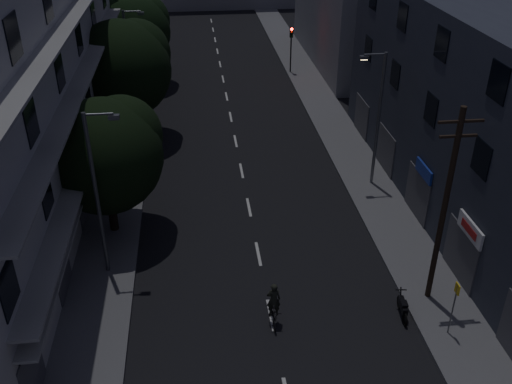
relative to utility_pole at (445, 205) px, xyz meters
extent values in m
plane|color=black|center=(-7.14, 18.20, -4.87)|extent=(160.00, 160.00, 0.00)
cube|color=#565659|center=(-14.64, 18.20, -4.79)|extent=(3.00, 90.00, 0.15)
cube|color=#565659|center=(0.36, 18.20, -4.79)|extent=(3.00, 90.00, 0.15)
cube|color=beige|center=(-7.14, -0.30, -4.86)|extent=(0.15, 2.00, 0.01)
cube|color=beige|center=(-7.14, 4.20, -4.86)|extent=(0.15, 2.00, 0.01)
cube|color=beige|center=(-7.14, 8.70, -4.86)|extent=(0.15, 2.00, 0.01)
cube|color=beige|center=(-7.14, 13.20, -4.86)|extent=(0.15, 2.00, 0.01)
cube|color=beige|center=(-7.14, 17.70, -4.86)|extent=(0.15, 2.00, 0.01)
cube|color=beige|center=(-7.14, 22.20, -4.86)|extent=(0.15, 2.00, 0.01)
cube|color=beige|center=(-7.14, 26.70, -4.86)|extent=(0.15, 2.00, 0.01)
cube|color=beige|center=(-7.14, 31.20, -4.86)|extent=(0.15, 2.00, 0.01)
cube|color=beige|center=(-7.14, 35.70, -4.86)|extent=(0.15, 2.00, 0.01)
cube|color=beige|center=(-7.14, 40.20, -4.86)|extent=(0.15, 2.00, 0.01)
cube|color=beige|center=(-7.14, 44.70, -4.86)|extent=(0.15, 2.00, 0.01)
cube|color=beige|center=(-7.14, 49.20, -4.86)|extent=(0.15, 2.00, 0.01)
cube|color=beige|center=(-7.14, 53.70, -4.86)|extent=(0.15, 2.00, 0.01)
cube|color=#A6A6A1|center=(-19.14, 11.20, 2.13)|extent=(6.00, 36.00, 14.00)
cube|color=black|center=(-16.12, -3.80, -2.87)|extent=(0.06, 1.60, 1.60)
cube|color=black|center=(-16.12, 2.20, -2.87)|extent=(0.06, 1.60, 1.60)
cube|color=black|center=(-16.12, 8.20, -2.87)|extent=(0.06, 1.60, 1.60)
cube|color=black|center=(-16.12, 14.20, -2.87)|extent=(0.06, 1.60, 1.60)
cube|color=black|center=(-16.12, 20.20, -2.87)|extent=(0.06, 1.60, 1.60)
cube|color=black|center=(-16.12, 26.20, -2.87)|extent=(0.06, 1.60, 1.60)
cube|color=black|center=(-16.12, -3.80, 0.33)|extent=(0.06, 1.60, 1.60)
cube|color=black|center=(-16.12, 2.20, 0.33)|extent=(0.06, 1.60, 1.60)
cube|color=black|center=(-16.12, 8.20, 0.33)|extent=(0.06, 1.60, 1.60)
cube|color=black|center=(-16.12, 14.20, 0.33)|extent=(0.06, 1.60, 1.60)
cube|color=black|center=(-16.12, 20.20, 0.33)|extent=(0.06, 1.60, 1.60)
cube|color=black|center=(-16.12, 26.20, 0.33)|extent=(0.06, 1.60, 1.60)
cube|color=black|center=(-16.12, 2.20, 3.53)|extent=(0.06, 1.60, 1.60)
cube|color=black|center=(-16.12, 8.20, 3.53)|extent=(0.06, 1.60, 1.60)
cube|color=black|center=(-16.12, 14.20, 3.53)|extent=(0.06, 1.60, 1.60)
cube|color=black|center=(-16.12, 20.20, 3.53)|extent=(0.06, 1.60, 1.60)
cube|color=black|center=(-16.12, 2.20, 6.73)|extent=(0.06, 1.60, 1.60)
cube|color=black|center=(-16.12, 8.20, 6.73)|extent=(0.06, 1.60, 1.60)
cube|color=gray|center=(-15.64, 11.20, -0.87)|extent=(1.00, 32.40, 0.12)
cube|color=gray|center=(-15.64, 11.20, 2.33)|extent=(1.00, 32.40, 0.12)
cube|color=gray|center=(-15.64, 11.20, 5.53)|extent=(1.00, 32.40, 0.12)
cube|color=gray|center=(-15.74, 11.20, -1.77)|extent=(0.80, 32.40, 0.12)
cube|color=#424247|center=(-16.11, -3.80, -3.47)|extent=(0.06, 2.40, 2.40)
cube|color=#424247|center=(-16.11, 2.20, -3.47)|extent=(0.06, 2.40, 2.40)
cube|color=#424247|center=(-16.11, 8.20, -3.47)|extent=(0.06, 2.40, 2.40)
cube|color=#424247|center=(-16.11, 14.20, -3.47)|extent=(0.06, 2.40, 2.40)
cube|color=#424247|center=(-16.11, 20.20, -3.47)|extent=(0.06, 2.40, 2.40)
cube|color=#424247|center=(-16.11, 26.20, -3.47)|extent=(0.06, 2.40, 2.40)
cube|color=#2A2E39|center=(4.86, 7.20, 0.63)|extent=(6.00, 28.00, 11.00)
cube|color=black|center=(1.84, 1.20, 1.43)|extent=(0.06, 1.40, 1.50)
cube|color=black|center=(1.84, 6.70, 1.43)|extent=(0.06, 1.40, 1.50)
cube|color=black|center=(1.84, 12.20, 1.43)|extent=(0.06, 1.40, 1.50)
cube|color=black|center=(1.84, 17.70, 1.43)|extent=(0.06, 1.40, 1.50)
cube|color=black|center=(1.84, 1.20, 4.73)|extent=(0.06, 1.40, 1.50)
cube|color=black|center=(1.84, 6.70, 4.73)|extent=(0.06, 1.40, 1.50)
cube|color=black|center=(1.84, 12.20, 4.73)|extent=(0.06, 1.40, 1.50)
cube|color=#424247|center=(1.83, 1.20, -3.47)|extent=(0.06, 3.00, 2.60)
cube|color=#424247|center=(1.83, 6.70, -3.47)|extent=(0.06, 3.00, 2.60)
cube|color=#424247|center=(1.83, 12.20, -3.47)|extent=(0.06, 3.00, 2.60)
cube|color=#424247|center=(1.83, 17.70, -3.47)|extent=(0.06, 3.00, 2.60)
cube|color=silver|center=(1.76, 0.70, -1.77)|extent=(0.12, 2.20, 0.80)
cube|color=#B21414|center=(1.68, 0.70, -1.77)|extent=(0.02, 1.40, 0.36)
cube|color=navy|center=(1.76, 6.20, -1.77)|extent=(0.12, 2.00, 0.70)
cylinder|color=black|center=(-14.46, 7.11, -2.77)|extent=(0.44, 0.44, 3.89)
sphere|color=black|center=(-14.46, 7.11, -0.44)|extent=(5.84, 5.84, 5.84)
sphere|color=black|center=(-13.58, 7.84, 0.29)|extent=(4.09, 4.09, 4.09)
sphere|color=black|center=(-15.19, 6.52, 0.00)|extent=(3.79, 3.79, 3.79)
cylinder|color=black|center=(-14.58, 19.08, -2.52)|extent=(0.44, 0.44, 4.40)
sphere|color=black|center=(-14.58, 19.08, 0.13)|extent=(6.63, 6.63, 6.63)
sphere|color=black|center=(-13.59, 19.91, 0.96)|extent=(4.64, 4.64, 4.64)
sphere|color=black|center=(-15.41, 18.41, 0.62)|extent=(4.31, 4.31, 4.31)
cylinder|color=black|center=(-14.60, 30.35, -2.65)|extent=(0.44, 0.44, 4.13)
sphere|color=black|center=(-14.60, 30.35, -0.17)|extent=(6.17, 6.17, 6.17)
sphere|color=black|center=(-13.68, 31.12, 0.60)|extent=(4.32, 4.32, 4.32)
sphere|color=black|center=(-15.37, 29.73, 0.29)|extent=(4.01, 4.01, 4.01)
cylinder|color=black|center=(-0.81, 32.10, -3.12)|extent=(0.12, 0.12, 3.20)
cube|color=black|center=(-0.81, 32.10, -1.07)|extent=(0.28, 0.22, 0.90)
sphere|color=#FF0C05|center=(-0.81, 31.95, -0.74)|extent=(0.22, 0.22, 0.22)
sphere|color=#3F330C|center=(-0.81, 31.95, -1.04)|extent=(0.22, 0.22, 0.22)
sphere|color=black|center=(-0.81, 31.95, -1.34)|extent=(0.22, 0.22, 0.22)
cylinder|color=black|center=(-13.68, 33.01, -3.12)|extent=(0.12, 0.12, 3.20)
cube|color=black|center=(-13.68, 33.01, -1.07)|extent=(0.28, 0.22, 0.90)
sphere|color=black|center=(-13.68, 32.86, -0.74)|extent=(0.22, 0.22, 0.22)
sphere|color=#3F330C|center=(-13.68, 32.86, -1.04)|extent=(0.22, 0.22, 0.22)
sphere|color=#0CFF26|center=(-13.68, 32.86, -1.34)|extent=(0.22, 0.22, 0.22)
cylinder|color=#56595D|center=(-14.42, 3.56, -0.72)|extent=(0.18, 0.18, 8.00)
cylinder|color=#56595D|center=(-13.82, 3.56, 3.18)|extent=(1.20, 0.10, 0.10)
cube|color=#56595D|center=(-13.22, 3.56, 3.03)|extent=(0.45, 0.25, 0.18)
cube|color=#4C4C4C|center=(-13.22, 3.56, 2.93)|extent=(0.35, 0.18, 0.04)
cylinder|color=slate|center=(0.53, 10.51, -0.72)|extent=(0.18, 0.18, 8.00)
cylinder|color=slate|center=(-0.07, 10.51, 3.18)|extent=(1.20, 0.10, 0.10)
cube|color=slate|center=(-0.67, 10.51, 3.03)|extent=(0.45, 0.25, 0.18)
cube|color=#FFD88C|center=(-0.67, 10.51, 2.93)|extent=(0.35, 0.18, 0.04)
cylinder|color=#5A5C62|center=(-14.44, 22.54, -0.72)|extent=(0.18, 0.18, 8.00)
cylinder|color=#5A5C62|center=(-13.84, 22.54, 3.18)|extent=(1.20, 0.10, 0.10)
cube|color=#5A5C62|center=(-13.24, 22.54, 3.03)|extent=(0.45, 0.25, 0.18)
cube|color=#4C4C4C|center=(-13.24, 22.54, 2.93)|extent=(0.35, 0.18, 0.04)
cylinder|color=black|center=(0.00, 0.00, -0.22)|extent=(0.24, 0.24, 9.00)
cube|color=black|center=(0.00, 0.00, 3.68)|extent=(1.80, 0.10, 0.10)
cube|color=black|center=(0.00, 0.00, 3.08)|extent=(1.50, 0.10, 0.10)
cylinder|color=#595B60|center=(-0.05, -2.34, -3.47)|extent=(0.06, 0.06, 2.50)
cube|color=yellow|center=(-0.05, -2.34, -2.42)|extent=(0.05, 0.35, 0.45)
torus|color=black|center=(-1.59, -1.50, -4.60)|extent=(0.17, 0.64, 0.63)
torus|color=black|center=(-1.47, -0.44, -4.60)|extent=(0.17, 0.64, 0.63)
cube|color=black|center=(-1.53, -0.97, -4.32)|extent=(0.33, 1.00, 0.31)
cube|color=black|center=(-1.55, -1.10, -4.09)|extent=(0.31, 0.43, 0.09)
cylinder|color=black|center=(-1.47, -0.49, -4.20)|extent=(0.10, 0.39, 0.75)
cube|color=black|center=(-1.46, -0.40, -3.94)|extent=(0.49, 0.09, 0.04)
imported|color=black|center=(-7.09, -0.74, -4.44)|extent=(0.59, 1.62, 0.85)
imported|color=black|center=(-7.09, -0.74, -3.64)|extent=(0.60, 0.40, 1.62)
camera|label=1|loc=(-9.93, -18.80, 12.02)|focal=40.00mm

